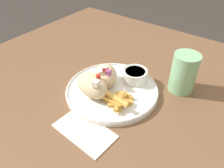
# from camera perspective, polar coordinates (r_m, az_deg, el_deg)

# --- Properties ---
(table) EXTENTS (1.17, 1.17, 0.73)m
(table) POSITION_cam_1_polar(r_m,az_deg,el_deg) (0.76, -1.46, -7.14)
(table) COLOR brown
(table) RESTS_ON ground_plane
(napkin) EXTENTS (0.17, 0.10, 0.00)m
(napkin) POSITION_cam_1_polar(r_m,az_deg,el_deg) (0.60, -7.21, -12.05)
(napkin) COLOR silver
(napkin) RESTS_ON table
(plate) EXTENTS (0.30, 0.30, 0.02)m
(plate) POSITION_cam_1_polar(r_m,az_deg,el_deg) (0.70, 0.00, -1.56)
(plate) COLOR white
(plate) RESTS_ON table
(pita_sandwich_near) EXTENTS (0.14, 0.11, 0.07)m
(pita_sandwich_near) POSITION_cam_1_polar(r_m,az_deg,el_deg) (0.67, -5.16, -0.28)
(pita_sandwich_near) COLOR beige
(pita_sandwich_near) RESTS_ON plate
(pita_sandwich_far) EXTENTS (0.13, 0.13, 0.07)m
(pita_sandwich_far) POSITION_cam_1_polar(r_m,az_deg,el_deg) (0.70, -1.77, 2.26)
(pita_sandwich_far) COLOR beige
(pita_sandwich_far) RESTS_ON plate
(fries_pile) EXTENTS (0.10, 0.09, 0.03)m
(fries_pile) POSITION_cam_1_polar(r_m,az_deg,el_deg) (0.64, 1.46, -4.14)
(fries_pile) COLOR gold
(fries_pile) RESTS_ON plate
(sauce_ramekin) EXTENTS (0.08, 0.08, 0.04)m
(sauce_ramekin) POSITION_cam_1_polar(r_m,az_deg,el_deg) (0.73, 6.01, 2.38)
(sauce_ramekin) COLOR white
(sauce_ramekin) RESTS_ON plate
(water_glass) EXTENTS (0.08, 0.08, 0.13)m
(water_glass) POSITION_cam_1_polar(r_m,az_deg,el_deg) (0.72, 18.13, 2.43)
(water_glass) COLOR #8CCC93
(water_glass) RESTS_ON table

